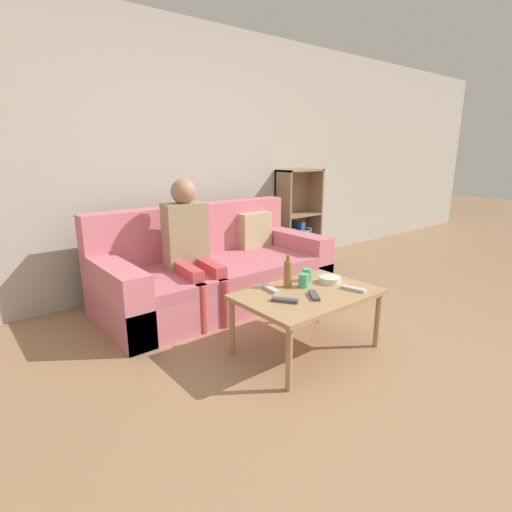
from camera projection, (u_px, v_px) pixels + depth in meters
ground_plane at (369, 383)px, 2.45m from camera, size 22.00×22.00×0.00m
wall_back at (170, 159)px, 3.94m from camera, size 12.00×0.06×2.60m
couch at (215, 272)px, 3.72m from camera, size 2.12×0.96×0.88m
bookshelf at (296, 228)px, 5.04m from camera, size 0.58×0.28×1.16m
coffee_table at (307, 298)px, 2.75m from camera, size 0.95×0.64×0.44m
person_adult at (189, 239)px, 3.36m from camera, size 0.40×0.68×1.15m
cup_near at (304, 280)px, 2.83m from camera, size 0.07×0.07×0.10m
cup_far at (307, 275)px, 2.97m from camera, size 0.07×0.07×0.09m
tv_remote_0 at (353, 289)px, 2.77m from camera, size 0.09×0.18×0.02m
tv_remote_1 at (270, 289)px, 2.77m from camera, size 0.07×0.17×0.02m
tv_remote_2 at (314, 295)px, 2.65m from camera, size 0.14×0.17×0.02m
tv_remote_3 at (285, 300)px, 2.56m from camera, size 0.14×0.17×0.02m
snack_bowl at (330, 280)px, 2.93m from camera, size 0.16×0.16×0.05m
bottle at (288, 274)px, 2.82m from camera, size 0.06×0.06×0.24m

